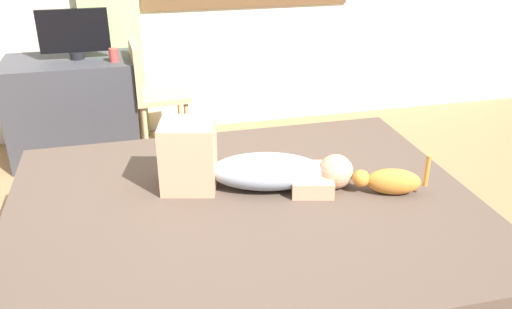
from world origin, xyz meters
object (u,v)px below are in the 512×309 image
at_px(cat, 390,181).
at_px(tv_monitor, 74,33).
at_px(chair_by_desk, 151,90).
at_px(bed, 246,245).
at_px(cup, 114,55).
at_px(desk, 74,109).
at_px(person_lying, 247,166).

xyz_separation_m(cat, tv_monitor, (-1.51, 1.87, 0.39)).
distance_m(cat, chair_by_desk, 2.03).
relative_size(tv_monitor, chair_by_desk, 0.56).
relative_size(bed, chair_by_desk, 2.63).
xyz_separation_m(bed, cup, (-0.56, 1.66, 0.56)).
distance_m(desk, tv_monitor, 0.56).
xyz_separation_m(cat, chair_by_desk, (-1.02, 1.75, -0.03)).
bearing_deg(cat, cup, 125.88).
bearing_deg(cup, desk, 157.59).
xyz_separation_m(tv_monitor, cup, (0.25, -0.14, -0.14)).
bearing_deg(desk, tv_monitor, 0.00).
bearing_deg(tv_monitor, bed, -65.64).
xyz_separation_m(person_lying, tv_monitor, (-0.86, 1.64, 0.34)).
relative_size(person_lying, cat, 2.73).
distance_m(bed, desk, 2.01).
bearing_deg(chair_by_desk, person_lying, -76.41).
height_order(person_lying, cup, cup).
bearing_deg(person_lying, tv_monitor, 117.58).
height_order(desk, tv_monitor, tv_monitor).
height_order(person_lying, tv_monitor, tv_monitor).
height_order(desk, cup, cup).
xyz_separation_m(bed, person_lying, (0.04, 0.16, 0.35)).
distance_m(bed, tv_monitor, 2.09).
xyz_separation_m(bed, chair_by_desk, (-0.33, 1.68, 0.28)).
relative_size(bed, tv_monitor, 4.72).
bearing_deg(cat, person_lying, 160.52).
bearing_deg(chair_by_desk, tv_monitor, 166.32).
distance_m(person_lying, tv_monitor, 1.88).
bearing_deg(person_lying, cat, -19.48).
distance_m(tv_monitor, chair_by_desk, 0.65).
height_order(cat, tv_monitor, tv_monitor).
height_order(bed, desk, desk).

